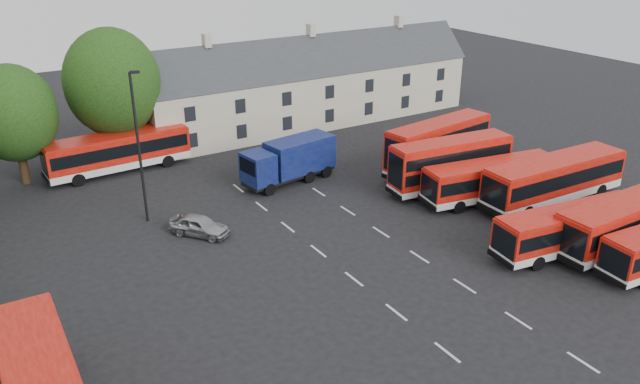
{
  "coord_description": "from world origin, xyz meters",
  "views": [
    {
      "loc": [
        -18.39,
        -23.75,
        19.37
      ],
      "look_at": [
        2.42,
        9.69,
        2.2
      ],
      "focal_mm": 35.0,
      "sensor_mm": 36.0,
      "label": 1
    }
  ],
  "objects_px": {
    "bus_dd_south": "(450,162)",
    "silver_car": "(200,225)",
    "box_truck": "(290,159)",
    "lamppost": "(139,144)"
  },
  "relations": [
    {
      "from": "box_truck",
      "to": "lamppost",
      "type": "relative_size",
      "value": 0.77
    },
    {
      "from": "bus_dd_south",
      "to": "silver_car",
      "type": "relative_size",
      "value": 2.46
    },
    {
      "from": "bus_dd_south",
      "to": "lamppost",
      "type": "bearing_deg",
      "value": 168.97
    },
    {
      "from": "box_truck",
      "to": "lamppost",
      "type": "xyz_separation_m",
      "value": [
        -12.02,
        -0.9,
        3.74
      ]
    },
    {
      "from": "bus_dd_south",
      "to": "box_truck",
      "type": "bearing_deg",
      "value": 147.82
    },
    {
      "from": "lamppost",
      "to": "bus_dd_south",
      "type": "bearing_deg",
      "value": -17.78
    },
    {
      "from": "lamppost",
      "to": "box_truck",
      "type": "bearing_deg",
      "value": 4.29
    },
    {
      "from": "bus_dd_south",
      "to": "box_truck",
      "type": "distance_m",
      "value": 12.56
    },
    {
      "from": "bus_dd_south",
      "to": "silver_car",
      "type": "bearing_deg",
      "value": 177.97
    },
    {
      "from": "box_truck",
      "to": "silver_car",
      "type": "xyz_separation_m",
      "value": [
        -9.71,
        -4.88,
        -1.23
      ]
    }
  ]
}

